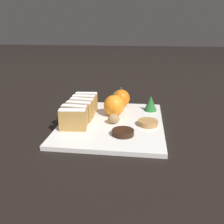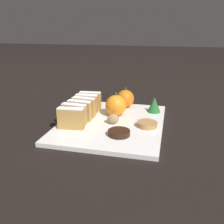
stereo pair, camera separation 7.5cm
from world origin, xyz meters
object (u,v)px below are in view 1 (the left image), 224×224
(orange_far, at_px, (121,98))
(walnut, at_px, (114,119))
(chocolate_cookie, at_px, (123,132))
(orange_near, at_px, (113,105))

(orange_far, height_order, walnut, orange_far)
(walnut, bearing_deg, chocolate_cookie, -66.06)
(orange_near, bearing_deg, chocolate_cookie, -72.98)
(walnut, distance_m, chocolate_cookie, 0.09)
(orange_near, relative_size, walnut, 2.12)
(orange_near, xyz_separation_m, walnut, (0.01, -0.07, -0.02))
(orange_near, distance_m, walnut, 0.07)
(walnut, bearing_deg, orange_near, 98.68)
(orange_far, bearing_deg, orange_near, -100.50)
(chocolate_cookie, bearing_deg, orange_near, 107.02)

